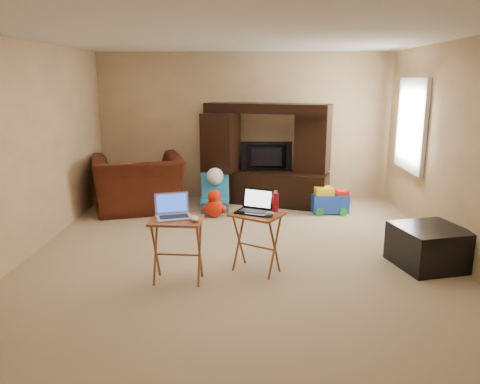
{
  "coord_description": "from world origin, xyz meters",
  "views": [
    {
      "loc": [
        0.12,
        -5.36,
        2.04
      ],
      "look_at": [
        0.0,
        -0.2,
        0.8
      ],
      "focal_mm": 35.0,
      "sensor_mm": 36.0,
      "label": 1
    }
  ],
  "objects_px": {
    "entertainment_center": "(267,155)",
    "plush_toy": "(215,203)",
    "recliner": "(139,184)",
    "mouse_left": "(194,219)",
    "water_bottle": "(275,202)",
    "push_toy": "(330,200)",
    "tray_table_right": "(257,243)",
    "tray_table_left": "(178,251)",
    "laptop_left": "(174,207)",
    "mouse_right": "(270,214)",
    "ottoman": "(429,247)",
    "television": "(267,157)",
    "laptop_right": "(253,202)",
    "child_rocker": "(215,192)"
  },
  "relations": [
    {
      "from": "plush_toy",
      "to": "tray_table_left",
      "type": "xyz_separation_m",
      "value": [
        -0.2,
        -2.36,
        0.12
      ]
    },
    {
      "from": "entertainment_center",
      "to": "push_toy",
      "type": "distance_m",
      "value": 1.3
    },
    {
      "from": "recliner",
      "to": "plush_toy",
      "type": "relative_size",
      "value": 3.15
    },
    {
      "from": "tray_table_right",
      "to": "entertainment_center",
      "type": "bearing_deg",
      "value": 117.43
    },
    {
      "from": "recliner",
      "to": "water_bottle",
      "type": "distance_m",
      "value": 3.12
    },
    {
      "from": "entertainment_center",
      "to": "laptop_left",
      "type": "xyz_separation_m",
      "value": [
        -1.04,
        -3.15,
        -0.04
      ]
    },
    {
      "from": "entertainment_center",
      "to": "plush_toy",
      "type": "distance_m",
      "value": 1.31
    },
    {
      "from": "tray_table_left",
      "to": "water_bottle",
      "type": "distance_m",
      "value": 1.16
    },
    {
      "from": "television",
      "to": "mouse_left",
      "type": "xyz_separation_m",
      "value": [
        -0.82,
        -3.21,
        -0.1
      ]
    },
    {
      "from": "ottoman",
      "to": "water_bottle",
      "type": "height_order",
      "value": "water_bottle"
    },
    {
      "from": "laptop_left",
      "to": "mouse_right",
      "type": "distance_m",
      "value": 0.99
    },
    {
      "from": "television",
      "to": "recliner",
      "type": "relative_size",
      "value": 0.63
    },
    {
      "from": "ottoman",
      "to": "entertainment_center",
      "type": "bearing_deg",
      "value": 122.79
    },
    {
      "from": "entertainment_center",
      "to": "tray_table_right",
      "type": "bearing_deg",
      "value": -75.11
    },
    {
      "from": "laptop_right",
      "to": "mouse_left",
      "type": "bearing_deg",
      "value": -124.75
    },
    {
      "from": "plush_toy",
      "to": "push_toy",
      "type": "bearing_deg",
      "value": 7.98
    },
    {
      "from": "mouse_right",
      "to": "entertainment_center",
      "type": "bearing_deg",
      "value": 88.81
    },
    {
      "from": "television",
      "to": "plush_toy",
      "type": "relative_size",
      "value": 1.98
    },
    {
      "from": "laptop_left",
      "to": "water_bottle",
      "type": "xyz_separation_m",
      "value": [
        1.04,
        0.33,
        -0.03
      ]
    },
    {
      "from": "ottoman",
      "to": "laptop_right",
      "type": "bearing_deg",
      "value": -174.74
    },
    {
      "from": "entertainment_center",
      "to": "plush_toy",
      "type": "xyz_separation_m",
      "value": [
        -0.81,
        -0.82,
        -0.62
      ]
    },
    {
      "from": "tray_table_left",
      "to": "laptop_left",
      "type": "bearing_deg",
      "value": 138.13
    },
    {
      "from": "push_toy",
      "to": "tray_table_right",
      "type": "relative_size",
      "value": 0.86
    },
    {
      "from": "entertainment_center",
      "to": "plush_toy",
      "type": "bearing_deg",
      "value": -115.75
    },
    {
      "from": "plush_toy",
      "to": "tray_table_right",
      "type": "bearing_deg",
      "value": -73.48
    },
    {
      "from": "television",
      "to": "mouse_left",
      "type": "height_order",
      "value": "television"
    },
    {
      "from": "child_rocker",
      "to": "laptop_right",
      "type": "height_order",
      "value": "laptop_right"
    },
    {
      "from": "recliner",
      "to": "mouse_left",
      "type": "xyz_separation_m",
      "value": [
        1.22,
        -2.77,
        0.26
      ]
    },
    {
      "from": "plush_toy",
      "to": "water_bottle",
      "type": "relative_size",
      "value": 2.12
    },
    {
      "from": "entertainment_center",
      "to": "tray_table_left",
      "type": "distance_m",
      "value": 3.37
    },
    {
      "from": "television",
      "to": "water_bottle",
      "type": "height_order",
      "value": "television"
    },
    {
      "from": "entertainment_center",
      "to": "tray_table_left",
      "type": "relative_size",
      "value": 3.04
    },
    {
      "from": "television",
      "to": "water_bottle",
      "type": "xyz_separation_m",
      "value": [
        0.01,
        -2.77,
        -0.04
      ]
    },
    {
      "from": "entertainment_center",
      "to": "television",
      "type": "height_order",
      "value": "entertainment_center"
    },
    {
      "from": "laptop_left",
      "to": "mouse_left",
      "type": "bearing_deg",
      "value": -41.32
    },
    {
      "from": "recliner",
      "to": "tray_table_left",
      "type": "bearing_deg",
      "value": 93.36
    },
    {
      "from": "television",
      "to": "tray_table_right",
      "type": "distance_m",
      "value": 2.9
    },
    {
      "from": "ottoman",
      "to": "tray_table_right",
      "type": "relative_size",
      "value": 1.07
    },
    {
      "from": "entertainment_center",
      "to": "push_toy",
      "type": "height_order",
      "value": "entertainment_center"
    },
    {
      "from": "plush_toy",
      "to": "tray_table_left",
      "type": "bearing_deg",
      "value": -94.81
    },
    {
      "from": "push_toy",
      "to": "child_rocker",
      "type": "bearing_deg",
      "value": 171.58
    },
    {
      "from": "mouse_left",
      "to": "mouse_right",
      "type": "relative_size",
      "value": 1.02
    },
    {
      "from": "laptop_right",
      "to": "mouse_right",
      "type": "relative_size",
      "value": 2.58
    },
    {
      "from": "laptop_right",
      "to": "plush_toy",
      "type": "bearing_deg",
      "value": 128.39
    },
    {
      "from": "laptop_left",
      "to": "plush_toy",
      "type": "bearing_deg",
      "value": 67.52
    },
    {
      "from": "entertainment_center",
      "to": "tray_table_left",
      "type": "bearing_deg",
      "value": -88.86
    },
    {
      "from": "tray_table_left",
      "to": "mouse_left",
      "type": "distance_m",
      "value": 0.42
    },
    {
      "from": "laptop_left",
      "to": "laptop_right",
      "type": "height_order",
      "value": "laptop_left"
    },
    {
      "from": "television",
      "to": "laptop_left",
      "type": "relative_size",
      "value": 2.41
    },
    {
      "from": "mouse_left",
      "to": "tray_table_left",
      "type": "bearing_deg",
      "value": 159.78
    }
  ]
}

